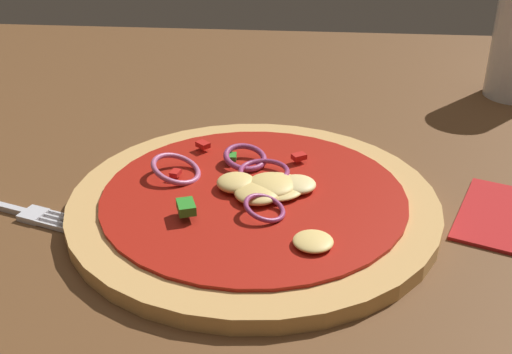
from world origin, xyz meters
name	(u,v)px	position (x,y,z in m)	size (l,w,h in m)	color
dining_table	(313,209)	(0.00, 0.00, 0.02)	(1.32, 1.01, 0.04)	brown
pizza	(254,201)	(-0.05, -0.04, 0.05)	(0.29, 0.29, 0.03)	tan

